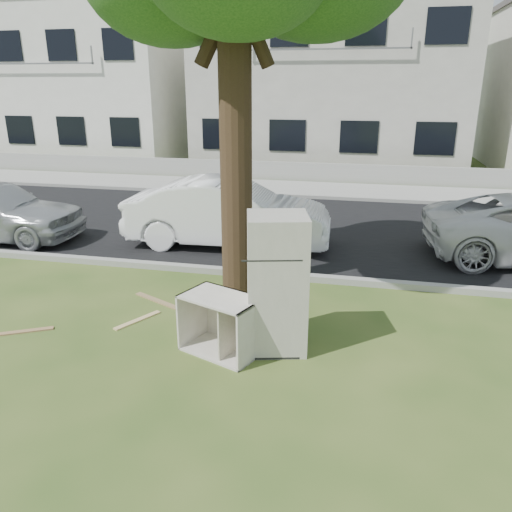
# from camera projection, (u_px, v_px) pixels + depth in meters

# --- Properties ---
(ground) EXTENTS (120.00, 120.00, 0.00)m
(ground) POSITION_uv_depth(u_px,v_px,m) (234.00, 337.00, 7.28)
(ground) COLOR #334E1C
(road) EXTENTS (120.00, 7.00, 0.01)m
(road) POSITION_uv_depth(u_px,v_px,m) (293.00, 228.00, 12.82)
(road) COLOR black
(road) RESTS_ON ground
(kerb_near) EXTENTS (120.00, 0.18, 0.12)m
(kerb_near) POSITION_uv_depth(u_px,v_px,m) (266.00, 277.00, 9.54)
(kerb_near) COLOR gray
(kerb_near) RESTS_ON ground
(kerb_far) EXTENTS (120.00, 0.18, 0.12)m
(kerb_far) POSITION_uv_depth(u_px,v_px,m) (309.00, 199.00, 16.09)
(kerb_far) COLOR gray
(kerb_far) RESTS_ON ground
(sidewalk) EXTENTS (120.00, 2.80, 0.01)m
(sidewalk) POSITION_uv_depth(u_px,v_px,m) (314.00, 190.00, 17.43)
(sidewalk) COLOR gray
(sidewalk) RESTS_ON ground
(low_wall) EXTENTS (120.00, 0.15, 0.70)m
(low_wall) POSITION_uv_depth(u_px,v_px,m) (319.00, 172.00, 18.80)
(low_wall) COLOR gray
(low_wall) RESTS_ON ground
(townhouse_left) EXTENTS (10.20, 8.16, 7.04)m
(townhouse_left) POSITION_uv_depth(u_px,v_px,m) (89.00, 84.00, 24.72)
(townhouse_left) COLOR white
(townhouse_left) RESTS_ON ground
(townhouse_center) EXTENTS (11.22, 8.16, 7.44)m
(townhouse_center) POSITION_uv_depth(u_px,v_px,m) (333.00, 79.00, 22.22)
(townhouse_center) COLOR beige
(townhouse_center) RESTS_ON ground
(fridge) EXTENTS (0.94, 0.90, 1.91)m
(fridge) POSITION_uv_depth(u_px,v_px,m) (277.00, 284.00, 6.71)
(fridge) COLOR #B3ADA2
(fridge) RESTS_ON ground
(cabinet) EXTENTS (1.21, 0.99, 0.81)m
(cabinet) POSITION_uv_depth(u_px,v_px,m) (221.00, 324.00, 6.78)
(cabinet) COLOR silver
(cabinet) RESTS_ON ground
(plank_a) EXTENTS (1.03, 0.62, 0.02)m
(plank_a) POSITION_uv_depth(u_px,v_px,m) (13.00, 333.00, 7.39)
(plank_a) COLOR #967148
(plank_a) RESTS_ON ground
(plank_b) EXTENTS (0.96, 0.54, 0.02)m
(plank_b) POSITION_uv_depth(u_px,v_px,m) (157.00, 301.00, 8.48)
(plank_b) COLOR #92744C
(plank_b) RESTS_ON ground
(plank_c) EXTENTS (0.48, 0.77, 0.02)m
(plank_c) POSITION_uv_depth(u_px,v_px,m) (138.00, 320.00, 7.78)
(plank_c) COLOR tan
(plank_c) RESTS_ON ground
(car_center) EXTENTS (4.65, 1.84, 1.50)m
(car_center) POSITION_uv_depth(u_px,v_px,m) (228.00, 213.00, 11.23)
(car_center) COLOR white
(car_center) RESTS_ON ground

